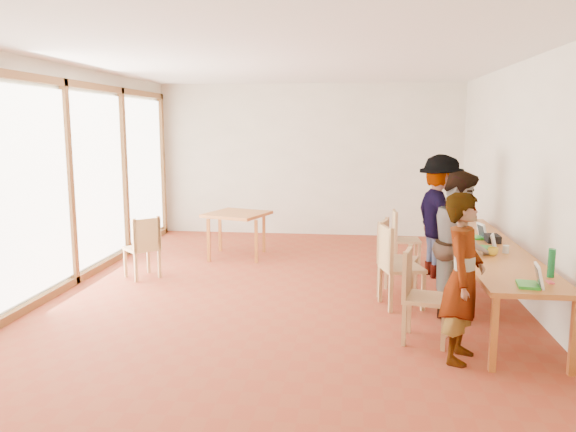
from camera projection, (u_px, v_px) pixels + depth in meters
The scene contains 25 objects.
ground at pixel (284, 291), 7.50m from camera, with size 8.00×8.00×0.00m, color brown.
wall_back at pixel (309, 160), 11.18m from camera, with size 6.00×0.10×3.00m, color #EEE5CD.
wall_front at pixel (202, 243), 3.34m from camera, with size 6.00×0.10×3.00m, color #EEE5CD.
wall_right at pixel (525, 182), 6.92m from camera, with size 0.10×8.00×3.00m, color #EEE5CD.
window_wall at pixel (68, 177), 7.60m from camera, with size 0.10×8.00×3.00m, color white.
ceiling at pixel (284, 58), 7.02m from camera, with size 6.00×8.00×0.04m, color white.
communal_table at pixel (486, 249), 6.81m from camera, with size 0.80×4.00×0.75m.
side_table at pixel (237, 217), 9.35m from camera, with size 0.90×0.90×0.75m.
chair_near at pixel (417, 285), 5.70m from camera, with size 0.53×0.53×0.51m.
chair_mid at pixel (394, 257), 6.76m from camera, with size 0.57×0.57×0.54m.
chair_far at pixel (390, 249), 7.29m from camera, with size 0.57×0.57×0.52m.
chair_empty at pixel (400, 233), 8.72m from camera, with size 0.43×0.43×0.47m.
chair_spare at pixel (144, 241), 8.01m from camera, with size 0.59×0.59×0.48m.
person_near at pixel (463, 278), 5.19m from camera, with size 0.58×0.38×1.59m, color gray.
person_mid at pixel (460, 243), 6.50m from camera, with size 0.82×0.64×1.68m, color gray.
person_far at pixel (440, 216), 8.10m from camera, with size 1.15×0.66×1.78m, color gray.
laptop_near at pixel (533, 280), 5.07m from camera, with size 0.25×0.28×0.21m.
laptop_mid at pixel (490, 245), 6.59m from camera, with size 0.24×0.26×0.18m.
laptop_far at pixel (479, 234), 7.22m from camera, with size 0.25×0.27×0.20m.
yellow_mug at pixel (493, 251), 6.28m from camera, with size 0.11×0.11×0.09m, color yellow.
green_bottle at pixel (551, 263), 5.36m from camera, with size 0.07×0.07×0.28m, color #12692E.
clear_glass at pixel (506, 249), 6.39m from camera, with size 0.07×0.07×0.09m, color silver.
condiment_cup at pixel (480, 228), 7.78m from camera, with size 0.08×0.08×0.06m, color white.
pink_phone at pixel (550, 282), 5.19m from camera, with size 0.05×0.10×0.01m, color #E3435B.
black_pouch at pixel (493, 238), 7.00m from camera, with size 0.16×0.26×0.09m, color black.
Camera 1 is at (0.89, -7.19, 2.20)m, focal length 35.00 mm.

